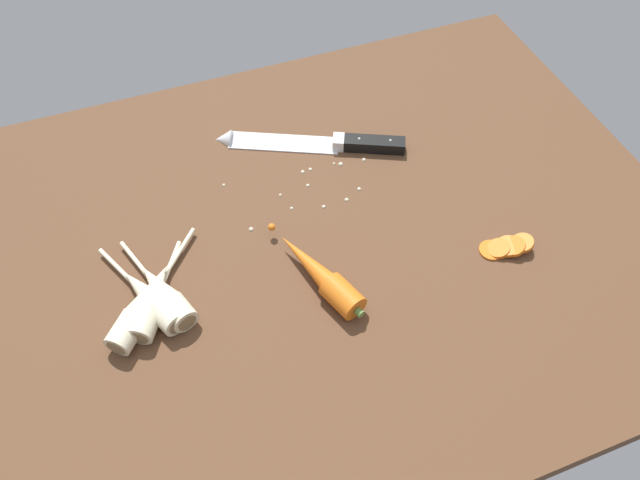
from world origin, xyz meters
TOP-DOWN VIEW (x-y plane):
  - ground_plane at (0.00, 0.00)cm, footprint 120.00×90.00cm
  - chefs_knife at (5.81, 20.38)cm, footprint 32.82×17.87cm
  - whole_carrot at (-2.36, -8.62)cm, footprint 9.77×20.60cm
  - parsnip_front at (-28.27, -4.33)cm, footprint 16.67×19.00cm
  - parsnip_mid_left at (-25.11, -3.60)cm, footprint 8.73×19.07cm
  - parsnip_mid_right at (-27.11, -3.65)cm, footprint 10.64×19.01cm
  - parsnip_back at (-27.00, -4.59)cm, footprint 11.02×16.38cm
  - carrot_slice_stack at (27.29, -13.13)cm, footprint 8.41×4.88cm
  - mince_crumbs at (4.03, 10.09)cm, footprint 25.69×11.67cm

SIDE VIEW (x-z plane):
  - ground_plane at x=0.00cm, z-range -4.00..0.00cm
  - mince_crumbs at x=4.03cm, z-range -0.06..0.75cm
  - chefs_knife at x=5.81cm, z-range -1.44..2.74cm
  - carrot_slice_stack at x=27.29cm, z-range -0.62..2.26cm
  - parsnip_front at x=-28.27cm, z-range -0.02..3.98cm
  - parsnip_mid_right at x=-27.11cm, z-range -0.02..3.98cm
  - parsnip_mid_left at x=-25.11cm, z-range -0.02..3.98cm
  - parsnip_back at x=-27.00cm, z-range -0.02..3.98cm
  - whole_carrot at x=-2.36cm, z-range 0.00..4.20cm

